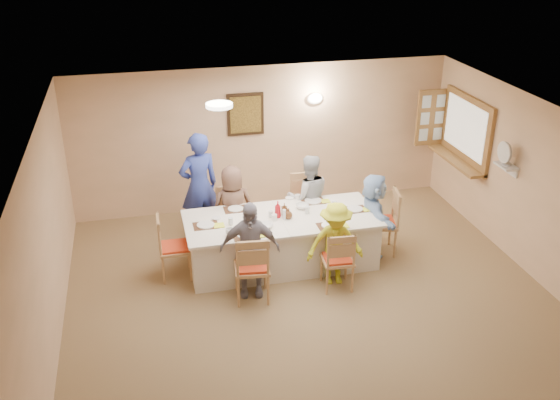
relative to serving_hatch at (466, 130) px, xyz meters
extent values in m
plane|color=brown|center=(-3.21, -2.40, -1.50)|extent=(7.00, 7.00, 0.00)
plane|color=beige|center=(-3.21, 1.10, -0.25)|extent=(6.50, 0.00, 6.50)
plane|color=beige|center=(-6.46, -2.40, -0.25)|extent=(0.00, 7.00, 7.00)
plane|color=beige|center=(0.04, -2.40, -0.25)|extent=(0.00, 7.00, 7.00)
plane|color=white|center=(-3.21, -2.40, 1.00)|extent=(7.00, 7.00, 0.00)
cube|color=black|center=(-3.51, 1.07, 0.20)|extent=(0.62, 0.04, 0.72)
cube|color=black|center=(-3.51, 1.05, 0.20)|extent=(0.52, 0.02, 0.62)
ellipsoid|color=white|center=(-2.31, 1.04, 0.40)|extent=(0.26, 0.09, 0.18)
cylinder|color=white|center=(-4.21, -0.90, 0.97)|extent=(0.36, 0.36, 0.05)
cube|color=#9C6C38|center=(0.00, 0.00, 0.00)|extent=(0.06, 1.50, 1.15)
cube|color=#9C6C38|center=(-0.12, 0.00, -0.53)|extent=(0.30, 1.50, 0.05)
cube|color=#9C6C38|center=(-0.26, 0.76, 0.00)|extent=(0.55, 0.04, 1.00)
cube|color=white|center=(-0.08, -1.35, -0.10)|extent=(0.22, 0.36, 0.03)
cube|color=silver|center=(-3.39, -0.99, -1.12)|extent=(2.80, 1.19, 0.76)
imported|color=brown|center=(-3.99, -0.31, -0.83)|extent=(0.72, 0.53, 1.34)
imported|color=#B1B3B9|center=(-2.79, -0.31, -0.79)|extent=(0.75, 0.62, 1.41)
imported|color=gray|center=(-3.99, -1.67, -0.81)|extent=(0.92, 0.61, 1.38)
imported|color=yellow|center=(-2.79, -1.67, -0.88)|extent=(0.88, 0.61, 1.23)
imported|color=#A8CDF9|center=(-1.97, -0.99, -0.85)|extent=(1.28, 0.64, 1.30)
imported|color=#3042A3|center=(-4.44, 0.16, -0.63)|extent=(0.85, 0.74, 1.75)
cube|color=#472B19|center=(-3.99, -1.41, -0.74)|extent=(0.37, 0.27, 0.01)
cylinder|color=white|center=(-3.99, -1.41, -0.73)|extent=(0.25, 0.25, 0.02)
cube|color=#EFFF35|center=(-3.81, -1.46, -0.73)|extent=(0.14, 0.14, 0.01)
cube|color=#472B19|center=(-2.79, -1.41, -0.74)|extent=(0.35, 0.26, 0.01)
cylinder|color=white|center=(-2.79, -1.41, -0.73)|extent=(0.24, 0.24, 0.01)
cube|color=#EFFF35|center=(-2.61, -1.46, -0.73)|extent=(0.15, 0.15, 0.01)
cube|color=#472B19|center=(-3.99, -0.57, -0.74)|extent=(0.35, 0.26, 0.01)
cylinder|color=white|center=(-3.99, -0.57, -0.73)|extent=(0.23, 0.23, 0.01)
cube|color=#EFFF35|center=(-3.81, -0.62, -0.73)|extent=(0.14, 0.14, 0.01)
cube|color=#472B19|center=(-2.79, -0.57, -0.74)|extent=(0.35, 0.26, 0.01)
cylinder|color=white|center=(-2.79, -0.57, -0.73)|extent=(0.26, 0.26, 0.02)
cube|color=#EFFF35|center=(-2.61, -0.62, -0.73)|extent=(0.13, 0.13, 0.01)
cube|color=#472B19|center=(-4.49, -0.99, -0.74)|extent=(0.35, 0.26, 0.01)
cylinder|color=white|center=(-4.49, -0.99, -0.73)|extent=(0.25, 0.25, 0.02)
cube|color=#EFFF35|center=(-4.31, -1.04, -0.73)|extent=(0.15, 0.15, 0.01)
cube|color=#472B19|center=(-2.27, -0.99, -0.74)|extent=(0.35, 0.26, 0.01)
cylinder|color=white|center=(-2.27, -0.99, -0.73)|extent=(0.24, 0.24, 0.02)
cube|color=#EFFF35|center=(-2.09, -1.04, -0.73)|extent=(0.14, 0.14, 0.01)
imported|color=white|center=(-4.19, -1.34, -0.69)|extent=(0.19, 0.19, 0.10)
imported|color=white|center=(-3.00, -0.44, -0.70)|extent=(0.12, 0.12, 0.08)
imported|color=white|center=(-3.68, -1.23, -0.71)|extent=(0.33, 0.33, 0.05)
imported|color=white|center=(-3.01, -0.76, -0.71)|extent=(0.23, 0.23, 0.06)
imported|color=#B70F19|center=(-3.43, -0.96, -0.61)|extent=(0.10, 0.11, 0.25)
imported|color=#543016|center=(-3.32, -0.89, -0.65)|extent=(0.10, 0.10, 0.18)
imported|color=#543016|center=(-3.30, -1.03, -0.66)|extent=(0.15, 0.15, 0.16)
cylinder|color=silver|center=(-3.54, -0.94, -0.68)|extent=(0.06, 0.06, 0.09)
camera|label=1|loc=(-5.28, -8.82, 3.32)|focal=40.00mm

